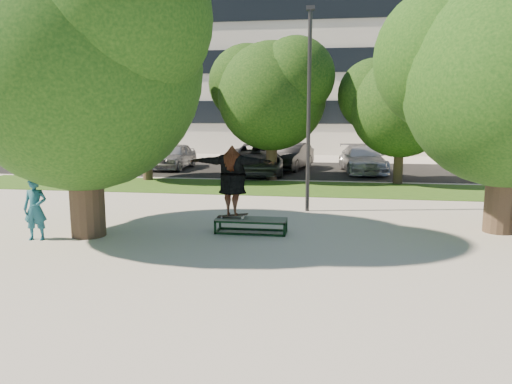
% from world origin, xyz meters
% --- Properties ---
extents(ground, '(120.00, 120.00, 0.00)m').
position_xyz_m(ground, '(0.00, 0.00, 0.00)').
color(ground, '#AFA7A0').
rests_on(ground, ground).
extents(grass_strip, '(30.00, 4.00, 0.02)m').
position_xyz_m(grass_strip, '(1.00, 9.50, 0.01)').
color(grass_strip, '#1F4614').
rests_on(grass_strip, ground).
extents(asphalt_strip, '(40.00, 8.00, 0.01)m').
position_xyz_m(asphalt_strip, '(0.00, 16.00, 0.01)').
color(asphalt_strip, black).
rests_on(asphalt_strip, ground).
extents(tree_left, '(6.96, 5.95, 7.12)m').
position_xyz_m(tree_left, '(-4.29, 1.09, 4.42)').
color(tree_left, '#38281E').
rests_on(tree_left, ground).
extents(tree_right, '(6.24, 5.33, 6.51)m').
position_xyz_m(tree_right, '(5.92, 3.08, 4.09)').
color(tree_right, '#38281E').
rests_on(tree_right, ground).
extents(bg_tree_left, '(5.28, 4.51, 5.77)m').
position_xyz_m(bg_tree_left, '(-6.57, 11.07, 3.73)').
color(bg_tree_left, '#38281E').
rests_on(bg_tree_left, ground).
extents(bg_tree_mid, '(5.76, 4.92, 6.24)m').
position_xyz_m(bg_tree_mid, '(-1.08, 12.08, 4.02)').
color(bg_tree_mid, '#38281E').
rests_on(bg_tree_mid, ground).
extents(bg_tree_right, '(5.04, 4.31, 5.43)m').
position_xyz_m(bg_tree_right, '(4.43, 11.57, 3.49)').
color(bg_tree_right, '#38281E').
rests_on(bg_tree_right, ground).
extents(lamppost, '(0.25, 0.15, 6.11)m').
position_xyz_m(lamppost, '(1.00, 5.00, 3.15)').
color(lamppost, '#2D2D30').
rests_on(lamppost, ground).
extents(office_building, '(30.00, 14.12, 16.00)m').
position_xyz_m(office_building, '(-2.00, 31.98, 8.00)').
color(office_building, beige).
rests_on(office_building, ground).
extents(grind_box, '(1.80, 0.60, 0.38)m').
position_xyz_m(grind_box, '(-0.25, 1.93, 0.19)').
color(grind_box, black).
rests_on(grind_box, ground).
extents(skater_rig, '(2.21, 0.73, 1.85)m').
position_xyz_m(skater_rig, '(-0.73, 1.93, 1.34)').
color(skater_rig, white).
rests_on(skater_rig, grind_box).
extents(bystander, '(0.61, 0.45, 1.52)m').
position_xyz_m(bystander, '(-5.25, 0.45, 0.76)').
color(bystander, '#1A5264').
rests_on(bystander, ground).
extents(car_silver_a, '(1.66, 4.05, 1.38)m').
position_xyz_m(car_silver_a, '(-6.70, 15.37, 0.69)').
color(car_silver_a, '#ACADB1').
rests_on(car_silver_a, asphalt_strip).
extents(car_dark, '(2.35, 4.50, 1.41)m').
position_xyz_m(car_dark, '(-0.50, 15.91, 0.71)').
color(car_dark, black).
rests_on(car_dark, asphalt_strip).
extents(car_grey, '(3.25, 5.66, 1.49)m').
position_xyz_m(car_grey, '(-2.00, 13.81, 0.74)').
color(car_grey, '#545358').
rests_on(car_grey, asphalt_strip).
extents(car_silver_b, '(2.54, 4.95, 1.37)m').
position_xyz_m(car_silver_b, '(3.21, 15.24, 0.69)').
color(car_silver_b, silver).
rests_on(car_silver_b, asphalt_strip).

